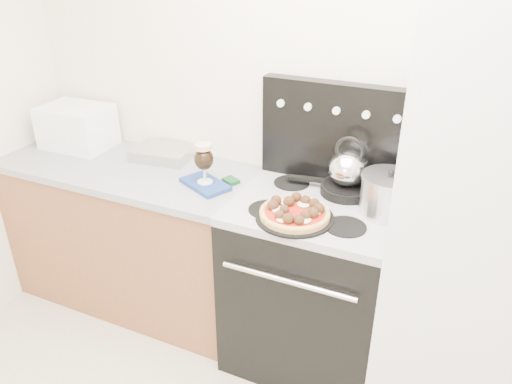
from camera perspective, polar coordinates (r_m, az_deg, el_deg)
The scene contains 16 objects.
room_shell at distance 1.49m, azimuth -6.08°, elevation -4.34°, with size 3.52×3.01×2.52m.
base_cabinet at distance 3.06m, azimuth -13.54°, elevation -5.01°, with size 1.45×0.60×0.86m, color brown.
countertop at distance 2.85m, azimuth -14.51°, elevation 2.65°, with size 1.48×0.63×0.04m, color #97979F.
stove_body at distance 2.59m, azimuth 6.32°, elevation -10.65°, with size 0.76×0.65×0.88m, color black.
cooktop at distance 2.34m, azimuth 6.89°, elevation -1.74°, with size 0.76×0.65×0.04m, color #ADADB2.
backguard at distance 2.47m, azimuth 9.26°, elevation 6.60°, with size 0.76×0.08×0.50m, color black.
fridge at distance 2.22m, azimuth 24.16°, elevation -4.40°, with size 0.64×0.68×1.90m, color silver.
toaster_oven at distance 3.15m, azimuth -19.76°, elevation 7.06°, with size 0.39×0.29×0.24m, color white.
foil_sheet at distance 2.88m, azimuth -10.56°, elevation 4.41°, with size 0.32×0.23×0.06m, color silver.
oven_mitt at distance 2.53m, azimuth -5.83°, elevation 0.89°, with size 0.26×0.15×0.02m, color navy.
beer_glass at distance 2.48m, azimuth -5.96°, elevation 3.29°, with size 0.10×0.10×0.21m, color black, non-canonical shape.
pizza_pan at distance 2.20m, azimuth 4.43°, elevation -2.88°, with size 0.35×0.35×0.01m, color black.
pizza at distance 2.19m, azimuth 4.45°, elevation -2.26°, with size 0.31×0.31×0.04m, color tan, non-canonical shape.
skillet at distance 2.43m, azimuth 10.24°, elevation 0.31°, with size 0.25×0.25×0.04m, color black.
tea_kettle at distance 2.38m, azimuth 10.49°, elevation 3.00°, with size 0.19×0.19×0.21m, color silver, non-canonical shape.
stock_pot at distance 2.27m, azimuth 14.86°, elevation -0.39°, with size 0.24×0.24×0.17m, color silver.
Camera 1 is at (0.67, -0.79, 2.03)m, focal length 35.00 mm.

